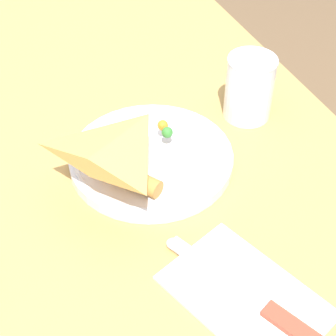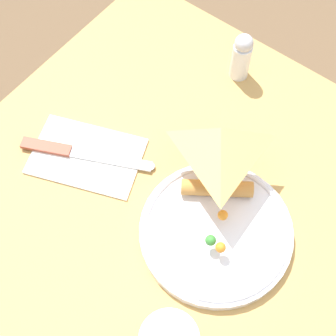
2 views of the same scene
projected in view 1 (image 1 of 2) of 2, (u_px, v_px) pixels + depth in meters
name	position (u px, v px, depth m)	size (l,w,h in m)	color
ground_plane	(120.00, 317.00, 1.34)	(6.00, 6.00, 0.00)	brown
dining_table	(98.00, 138.00, 0.92)	(1.26, 0.65, 0.72)	tan
plate_pizza	(150.00, 156.00, 0.70)	(0.22, 0.22, 0.05)	white
milk_glass	(249.00, 90.00, 0.76)	(0.07, 0.07, 0.10)	white
napkin_folded	(245.00, 296.00, 0.55)	(0.20, 0.17, 0.00)	white
butter_knife	(254.00, 300.00, 0.55)	(0.20, 0.11, 0.01)	#99422D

